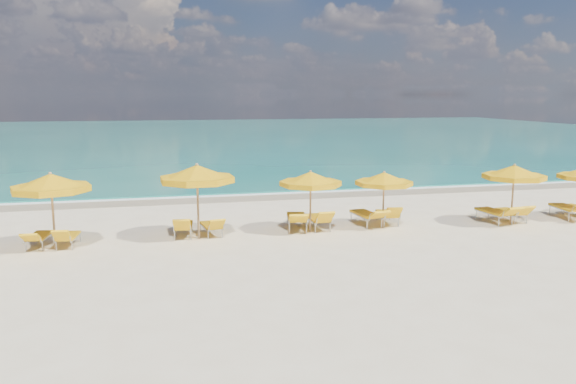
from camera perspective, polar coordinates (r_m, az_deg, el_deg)
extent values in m
plane|color=beige|center=(19.78, 0.97, -4.15)|extent=(120.00, 120.00, 0.00)
cube|color=#12695B|center=(66.96, -8.94, 5.65)|extent=(120.00, 80.00, 0.30)
cube|color=tan|center=(26.87, -2.80, -0.42)|extent=(120.00, 2.60, 0.01)
cube|color=white|center=(27.64, -3.09, -0.13)|extent=(120.00, 1.20, 0.03)
cube|color=white|center=(35.98, -14.99, 1.88)|extent=(14.00, 0.36, 0.05)
cube|color=white|center=(44.71, 3.59, 3.70)|extent=(18.00, 0.30, 0.05)
cylinder|color=tan|center=(18.92, -22.76, -1.94)|extent=(0.07, 0.07, 2.35)
cone|color=#F1AE0C|center=(18.75, -22.96, 1.02)|extent=(2.65, 2.65, 0.47)
cylinder|color=#F1AE0C|center=(18.79, -22.92, 0.32)|extent=(2.67, 2.67, 0.19)
sphere|color=tan|center=(18.72, -23.01, 1.74)|extent=(0.10, 0.10, 0.10)
cylinder|color=tan|center=(19.00, -9.14, -1.08)|extent=(0.08, 0.08, 2.45)
cone|color=#F1AE0C|center=(18.83, -9.23, 2.00)|extent=(3.18, 3.18, 0.49)
cylinder|color=#F1AE0C|center=(18.86, -9.21, 1.28)|extent=(3.21, 3.21, 0.20)
sphere|color=tan|center=(18.80, -9.25, 2.75)|extent=(0.11, 0.11, 0.11)
cylinder|color=tan|center=(19.68, 2.29, -1.09)|extent=(0.07, 0.07, 2.11)
cone|color=#F1AE0C|center=(19.53, 2.31, 1.47)|extent=(2.56, 2.56, 0.42)
cylinder|color=#F1AE0C|center=(19.56, 2.30, 0.87)|extent=(2.59, 2.59, 0.17)
sphere|color=tan|center=(19.50, 2.31, 2.10)|extent=(0.09, 0.09, 0.09)
cylinder|color=tan|center=(20.58, 9.66, -0.88)|extent=(0.06, 0.06, 2.01)
cone|color=#F1AE0C|center=(20.44, 9.73, 1.44)|extent=(2.65, 2.65, 0.40)
cylinder|color=#F1AE0C|center=(20.47, 9.72, 0.89)|extent=(2.68, 2.68, 0.16)
sphere|color=tan|center=(20.42, 9.75, 2.01)|extent=(0.09, 0.09, 0.09)
cylinder|color=tan|center=(22.39, 21.85, -0.35)|extent=(0.07, 0.07, 2.20)
cone|color=#F1AE0C|center=(22.25, 22.00, 1.99)|extent=(2.65, 2.65, 0.44)
cylinder|color=#F1AE0C|center=(22.28, 21.96, 1.44)|extent=(2.68, 2.68, 0.18)
sphere|color=tan|center=(22.23, 22.04, 2.56)|extent=(0.10, 0.10, 0.10)
cube|color=#F1B30E|center=(19.67, -23.92, -4.07)|extent=(0.65, 1.24, 0.07)
cube|color=#F1B30E|center=(18.86, -24.67, -4.22)|extent=(0.58, 0.56, 0.36)
cube|color=#F1B30E|center=(19.33, -21.39, -4.17)|extent=(0.63, 1.19, 0.07)
cube|color=#F1B30E|center=(18.58, -22.01, -4.14)|extent=(0.55, 0.47, 0.44)
cube|color=#F1B30E|center=(19.63, -10.55, -3.33)|extent=(0.69, 1.32, 0.08)
cube|color=#F1B30E|center=(18.76, -10.72, -3.30)|extent=(0.61, 0.54, 0.47)
cube|color=#F1B30E|center=(19.63, -7.85, -3.34)|extent=(0.71, 1.24, 0.07)
cube|color=#F1B30E|center=(18.84, -7.28, -3.28)|extent=(0.59, 0.53, 0.43)
cube|color=#F1B30E|center=(20.33, 0.88, -2.56)|extent=(0.90, 1.55, 0.09)
cube|color=#F1B30E|center=(19.30, 1.07, -2.69)|extent=(0.75, 0.74, 0.42)
cube|color=#F1B30E|center=(20.37, 2.97, -2.65)|extent=(0.63, 1.34, 0.08)
cube|color=#F1B30E|center=(19.51, 3.77, -2.58)|extent=(0.61, 0.53, 0.48)
cube|color=#F1B30E|center=(21.12, 7.86, -2.20)|extent=(0.80, 1.48, 0.09)
cube|color=#F1B30E|center=(20.23, 9.18, -2.29)|extent=(0.70, 0.70, 0.40)
cube|color=#F1B30E|center=(21.48, 10.02, -2.17)|extent=(0.73, 1.34, 0.08)
cube|color=#F1B30E|center=(20.64, 10.65, -2.08)|extent=(0.63, 0.55, 0.48)
cube|color=#F1B30E|center=(22.72, 20.11, -1.86)|extent=(0.78, 1.48, 0.09)
cube|color=#F1B30E|center=(21.94, 21.75, -1.86)|extent=(0.70, 0.67, 0.44)
cube|color=#F1B30E|center=(23.23, 21.67, -1.84)|extent=(0.59, 1.26, 0.08)
cube|color=#F1B30E|center=(22.54, 22.95, -1.76)|extent=(0.57, 0.51, 0.44)
cube|color=#F1B30E|center=(24.66, 26.39, -1.40)|extent=(0.82, 1.51, 0.09)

